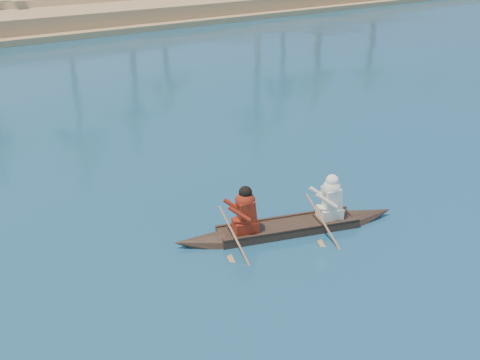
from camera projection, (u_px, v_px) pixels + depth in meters
ground at (207, 187)px, 13.47m from camera, size 160.00×160.00×0.00m
canoe at (288, 220)px, 11.37m from camera, size 4.91×2.28×1.37m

